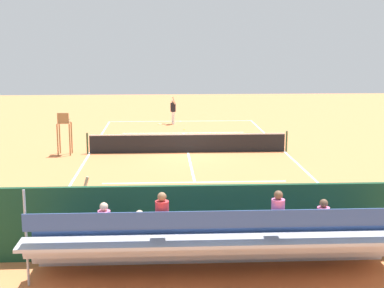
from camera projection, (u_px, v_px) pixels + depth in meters
name	position (u px, v px, depth m)	size (l,w,h in m)	color
ground_plane	(188.00, 152.00, 28.81)	(60.00, 60.00, 0.00)	#D17542
court_line_markings	(188.00, 152.00, 28.85)	(10.10, 22.20, 0.01)	white
tennis_net	(188.00, 143.00, 28.72)	(10.30, 0.10, 1.07)	black
backdrop_wall	(212.00, 222.00, 14.89)	(18.00, 0.16, 2.00)	#194228
bleacher_stand	(215.00, 243.00, 13.56)	(9.06, 2.40, 2.48)	#B2B2B7
umpire_chair	(64.00, 129.00, 28.04)	(0.67, 0.67, 2.14)	olive
courtside_bench	(287.00, 227.00, 15.80)	(1.80, 0.40, 0.93)	#9E754C
equipment_bag	(233.00, 242.00, 15.67)	(0.90, 0.36, 0.36)	black
tennis_player	(173.00, 109.00, 38.10)	(0.43, 0.55, 1.93)	white
tennis_racket	(160.00, 124.00, 38.25)	(0.59, 0.38, 0.03)	black
tennis_ball_near	(184.00, 130.00, 35.79)	(0.07, 0.07, 0.07)	#CCDB33
line_judge	(87.00, 210.00, 15.87)	(0.45, 0.56, 1.93)	#232328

